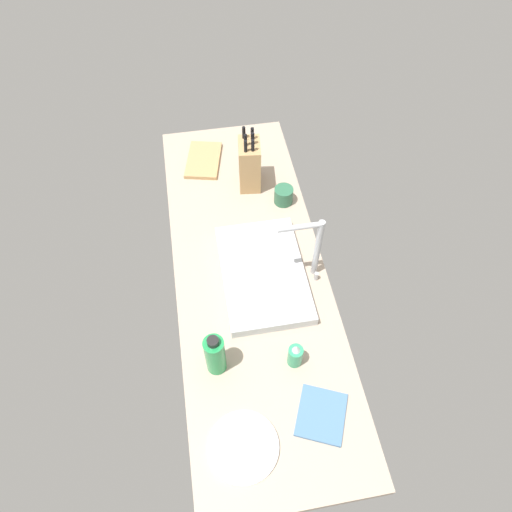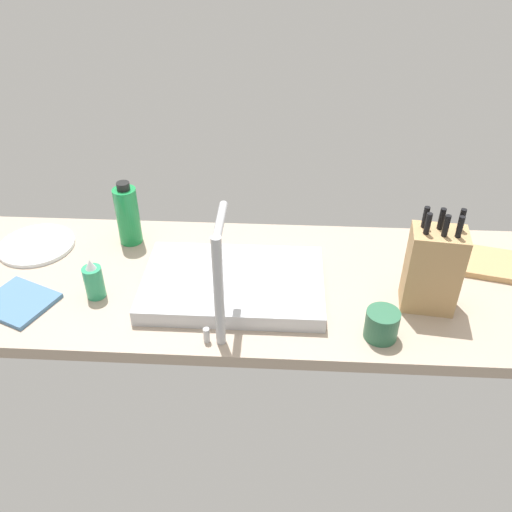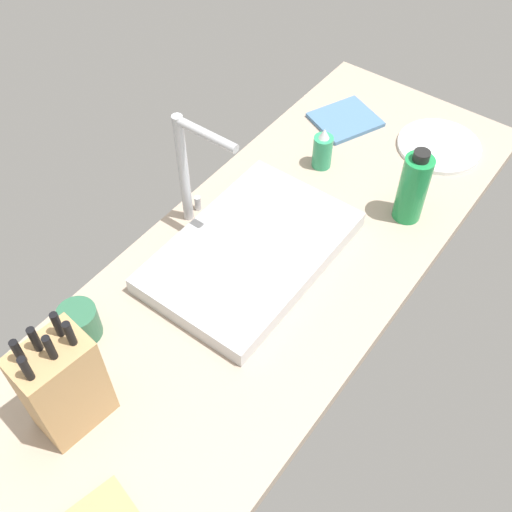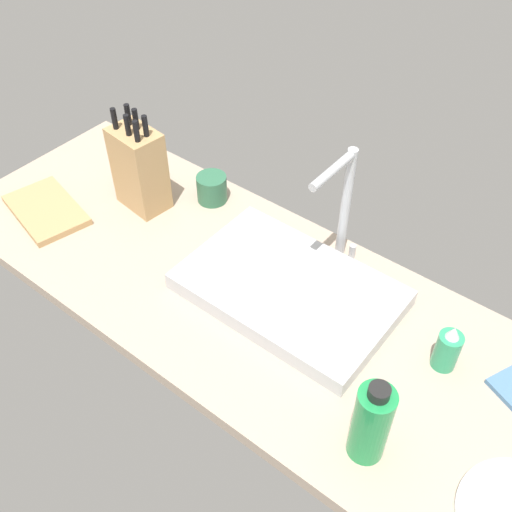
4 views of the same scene
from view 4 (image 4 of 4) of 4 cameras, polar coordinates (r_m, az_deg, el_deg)
name	(u,v)px [view 4 (image 4 of 4)]	position (r cm, az deg, el deg)	size (l,w,h in cm)	color
countertop_slab	(260,302)	(139.13, 0.39, -4.51)	(174.10, 59.38, 3.50)	tan
sink_basin	(289,289)	(136.79, 3.23, -3.24)	(48.66, 31.68, 4.35)	#B7BABF
faucet	(343,198)	(136.78, 8.42, 5.52)	(5.50, 16.84, 30.52)	#B7BABF
knife_block	(139,168)	(158.76, -11.20, 8.30)	(14.34, 10.73, 28.34)	tan
cutting_board	(46,210)	(169.03, -19.61, 4.21)	(24.24, 15.04, 1.80)	tan
soap_bottle	(447,349)	(128.22, 18.01, -8.56)	(5.13, 5.13, 11.94)	#2D9966
water_bottle	(371,423)	(109.84, 11.06, -15.54)	(6.94, 6.94, 20.21)	#1E8E47
coffee_mug	(212,188)	(162.35, -4.29, 6.54)	(8.25, 8.25, 7.64)	#2D6647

